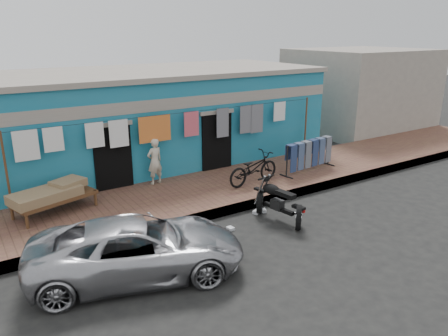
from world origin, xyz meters
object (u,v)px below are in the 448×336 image
car (138,247)px  motorcycle (279,201)px  charpoy (55,199)px  seated_person (155,161)px  bicycle (253,165)px  jeans_rack (309,155)px

car → motorcycle: (4.00, 0.51, -0.07)m
motorcycle → charpoy: 5.67m
car → seated_person: seated_person is taller
car → motorcycle: bearing=-65.6°
bicycle → charpoy: bicycle is taller
charpoy → seated_person: bearing=11.6°
bicycle → motorcycle: (-0.71, -2.07, -0.30)m
charpoy → car: bearing=-77.3°
seated_person → bicycle: seated_person is taller
seated_person → motorcycle: seated_person is taller
motorcycle → charpoy: motorcycle is taller
seated_person → charpoy: bearing=-0.3°
charpoy → bicycle: bearing=-9.9°
car → bicycle: size_ratio=2.37×
car → jeans_rack: 7.46m
bicycle → charpoy: (-5.51, 0.97, -0.23)m
car → motorcycle: size_ratio=2.47×
car → charpoy: car is taller
seated_person → bicycle: 2.94m
seated_person → jeans_rack: (4.74, -1.55, -0.17)m
jeans_rack → seated_person: bearing=161.9°
car → charpoy: (-0.80, 3.54, 0.00)m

